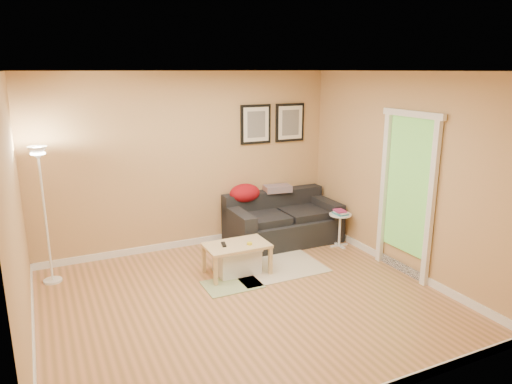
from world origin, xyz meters
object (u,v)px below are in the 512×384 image
(floor_lamp, at_px, (46,220))
(storage_bin, at_px, (237,260))
(sofa, at_px, (283,219))
(coffee_table, at_px, (237,259))
(book_stack, at_px, (340,212))
(side_table, at_px, (340,230))

(floor_lamp, bearing_deg, storage_bin, -18.69)
(sofa, xyz_separation_m, coffee_table, (-1.12, -0.80, -0.17))
(coffee_table, xyz_separation_m, floor_lamp, (-2.22, 0.78, 0.62))
(sofa, xyz_separation_m, book_stack, (0.67, -0.55, 0.17))
(floor_lamp, bearing_deg, sofa, 0.26)
(book_stack, bearing_deg, side_table, 51.73)
(sofa, height_order, storage_bin, sofa)
(sofa, height_order, coffee_table, sofa)
(coffee_table, xyz_separation_m, storage_bin, (0.01, 0.03, -0.03))
(coffee_table, bearing_deg, storage_bin, 65.68)
(storage_bin, height_order, floor_lamp, floor_lamp)
(book_stack, xyz_separation_m, floor_lamp, (-4.01, 0.54, 0.28))
(coffee_table, xyz_separation_m, side_table, (1.80, 0.25, 0.05))
(side_table, bearing_deg, sofa, 141.35)
(storage_bin, bearing_deg, floor_lamp, 161.31)
(storage_bin, xyz_separation_m, floor_lamp, (-2.23, 0.75, 0.65))
(sofa, bearing_deg, side_table, -38.65)
(coffee_table, distance_m, side_table, 1.82)
(storage_bin, xyz_separation_m, book_stack, (1.78, 0.21, 0.37))
(sofa, relative_size, floor_lamp, 0.97)
(coffee_table, height_order, side_table, side_table)
(floor_lamp, bearing_deg, side_table, -7.51)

